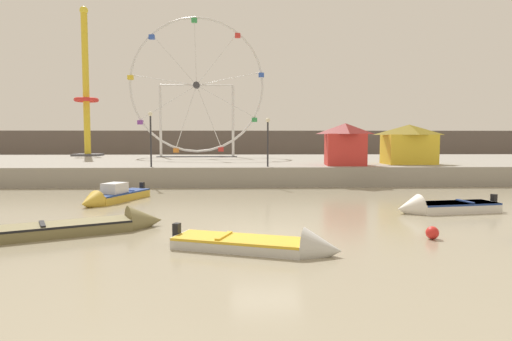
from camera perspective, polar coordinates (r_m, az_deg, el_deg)
ground_plane at (r=16.10m, az=1.33°, el=-8.16°), size 240.00×240.00×0.00m
quay_promenade at (r=41.94m, az=-0.59°, el=0.51°), size 110.00×23.07×1.39m
distant_town_skyline at (r=63.31m, az=-0.98°, el=3.16°), size 140.00×3.00×4.40m
motorboat_olive_wood at (r=17.43m, az=-19.94°, el=-6.67°), size 5.99×3.96×1.30m
motorboat_mustard_yellow at (r=24.79m, az=-18.17°, el=-3.21°), size 2.86×5.22×1.35m
motorboat_pale_grey at (r=13.58m, az=2.21°, el=-9.65°), size 5.35×2.92×1.27m
motorboat_white_red_stripe at (r=22.13m, az=22.39°, el=-4.41°), size 5.14×2.16×1.32m
ferris_wheel_white_frame at (r=47.46m, az=-7.68°, el=10.60°), size 14.19×1.20×14.57m
drop_tower_yellow_tower at (r=53.06m, az=-21.06°, el=9.13°), size 2.80×2.80×16.36m
carnival_booth_red_striped at (r=33.51m, az=11.43°, el=3.44°), size 3.30×3.05×3.12m
carnival_booth_yellow_awning at (r=36.41m, az=19.12°, el=3.31°), size 4.20×2.86×3.07m
promenade_lamp_near at (r=31.89m, az=-13.44°, el=5.01°), size 0.32×0.32×3.87m
promenade_lamp_far at (r=31.30m, az=1.53°, el=4.69°), size 0.32×0.32×3.44m
mooring_buoy_orange at (r=16.38m, az=21.80°, el=-7.46°), size 0.44×0.44×0.44m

